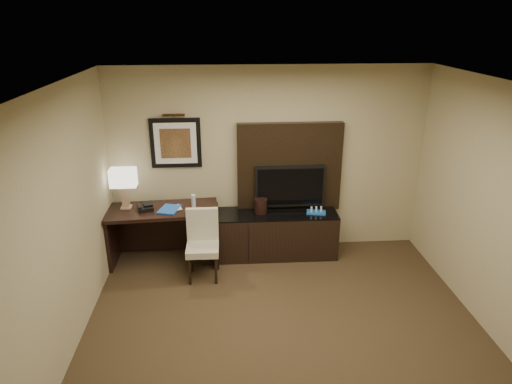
{
  "coord_description": "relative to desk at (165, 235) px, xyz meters",
  "views": [
    {
      "loc": [
        -0.62,
        -3.75,
        3.3
      ],
      "look_at": [
        -0.23,
        1.8,
        1.15
      ],
      "focal_mm": 32.0,
      "sensor_mm": 36.0,
      "label": 1
    }
  ],
  "objects": [
    {
      "name": "floor",
      "position": [
        1.5,
        -2.12,
        -0.41
      ],
      "size": [
        4.5,
        5.0,
        0.01
      ],
      "primitive_type": "cube",
      "color": "#372819",
      "rests_on": "ground"
    },
    {
      "name": "minibar_tray",
      "position": [
        2.16,
        0.03,
        0.31
      ],
      "size": [
        0.3,
        0.21,
        0.1
      ],
      "primitive_type": null,
      "rotation": [
        0.0,
        0.0,
        -0.21
      ],
      "color": "blue",
      "rests_on": "credenza"
    },
    {
      "name": "tv",
      "position": [
        1.8,
        0.22,
        0.61
      ],
      "size": [
        1.0,
        0.08,
        0.6
      ],
      "primitive_type": "cube",
      "color": "black",
      "rests_on": "tv_wall_panel"
    },
    {
      "name": "ice_bucket",
      "position": [
        1.37,
        0.11,
        0.36
      ],
      "size": [
        0.23,
        0.23,
        0.21
      ],
      "primitive_type": "cylinder",
      "rotation": [
        0.0,
        0.0,
        -0.24
      ],
      "color": "black",
      "rests_on": "credenza"
    },
    {
      "name": "picture_light",
      "position": [
        0.2,
        0.32,
        1.64
      ],
      "size": [
        0.04,
        0.04,
        0.3
      ],
      "primitive_type": "cylinder",
      "color": "#412714",
      "rests_on": "wall_back"
    },
    {
      "name": "wall_back",
      "position": [
        1.5,
        0.38,
        0.94
      ],
      "size": [
        4.5,
        0.01,
        2.7
      ],
      "primitive_type": "cube",
      "color": "tan",
      "rests_on": "floor"
    },
    {
      "name": "wall_left",
      "position": [
        -0.75,
        -2.12,
        0.94
      ],
      "size": [
        0.01,
        5.0,
        2.7
      ],
      "primitive_type": "cube",
      "color": "tan",
      "rests_on": "floor"
    },
    {
      "name": "table_lamp",
      "position": [
        -0.5,
        0.07,
        0.68
      ],
      "size": [
        0.37,
        0.29,
        0.54
      ],
      "primitive_type": null,
      "rotation": [
        0.0,
        0.0,
        -0.33
      ],
      "color": "tan",
      "rests_on": "desk"
    },
    {
      "name": "water_bottle",
      "position": [
        0.43,
        0.03,
        0.5
      ],
      "size": [
        0.07,
        0.07,
        0.18
      ],
      "primitive_type": "cylinder",
      "rotation": [
        0.0,
        0.0,
        0.14
      ],
      "color": "silver",
      "rests_on": "desk"
    },
    {
      "name": "credenza",
      "position": [
        1.5,
        0.08,
        -0.07
      ],
      "size": [
        1.94,
        0.55,
        0.67
      ],
      "primitive_type": "cube",
      "rotation": [
        0.0,
        0.0,
        -0.01
      ],
      "color": "black",
      "rests_on": "floor"
    },
    {
      "name": "desk_chair",
      "position": [
        0.55,
        -0.49,
        0.03
      ],
      "size": [
        0.43,
        0.49,
        0.88
      ],
      "primitive_type": null,
      "rotation": [
        0.0,
        0.0,
        -0.01
      ],
      "color": "beige",
      "rests_on": "floor"
    },
    {
      "name": "ceiling",
      "position": [
        1.5,
        -2.12,
        2.29
      ],
      "size": [
        4.5,
        5.0,
        0.01
      ],
      "primitive_type": "cube",
      "color": "silver",
      "rests_on": "wall_back"
    },
    {
      "name": "tv_wall_panel",
      "position": [
        1.8,
        0.32,
        0.86
      ],
      "size": [
        1.5,
        0.12,
        1.3
      ],
      "primitive_type": "cube",
      "color": "black",
      "rests_on": "wall_back"
    },
    {
      "name": "desk_phone",
      "position": [
        -0.22,
        -0.03,
        0.46
      ],
      "size": [
        0.24,
        0.23,
        0.1
      ],
      "primitive_type": null,
      "rotation": [
        0.0,
        0.0,
        0.32
      ],
      "color": "black",
      "rests_on": "desk"
    },
    {
      "name": "artwork",
      "position": [
        0.2,
        0.36,
        1.24
      ],
      "size": [
        0.7,
        0.04,
        0.7
      ],
      "primitive_type": "cube",
      "color": "black",
      "rests_on": "wall_back"
    },
    {
      "name": "blue_folder",
      "position": [
        0.1,
        -0.05,
        0.42
      ],
      "size": [
        0.32,
        0.38,
        0.02
      ],
      "primitive_type": "cube",
      "rotation": [
        0.0,
        0.0,
        -0.27
      ],
      "color": "blue",
      "rests_on": "desk"
    },
    {
      "name": "desk",
      "position": [
        0.0,
        0.0,
        0.0
      ],
      "size": [
        1.56,
        0.76,
        0.81
      ],
      "primitive_type": "cube",
      "rotation": [
        0.0,
        0.0,
        0.07
      ],
      "color": "black",
      "rests_on": "floor"
    },
    {
      "name": "book",
      "position": [
        0.1,
        -0.04,
        0.51
      ],
      "size": [
        0.15,
        0.07,
        0.21
      ],
      "primitive_type": "imported",
      "rotation": [
        0.0,
        0.0,
        0.32
      ],
      "color": "#A0967E",
      "rests_on": "desk"
    }
  ]
}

